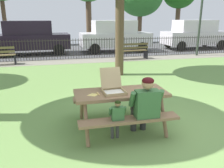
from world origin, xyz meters
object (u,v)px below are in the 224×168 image
(adult_at_table, at_px, (145,105))
(park_bench_center, at_px, (133,51))
(lamp_post_walkway, at_px, (201,10))
(pizza_slice_on_table, at_px, (94,94))
(parked_car_center, at_px, (115,36))
(pizza_box_open, at_px, (113,87))
(picnic_table_foreground, at_px, (121,100))
(parked_car_right, at_px, (195,34))
(parked_car_left, at_px, (30,37))
(child_at_table, at_px, (117,116))

(adult_at_table, distance_m, park_bench_center, 8.27)
(park_bench_center, xyz_separation_m, lamp_post_walkway, (3.99, 0.28, 2.07))
(pizza_slice_on_table, xyz_separation_m, parked_car_center, (3.02, 10.39, 0.23))
(pizza_box_open, height_order, park_bench_center, pizza_box_open)
(picnic_table_foreground, relative_size, lamp_post_walkway, 0.44)
(lamp_post_walkway, xyz_separation_m, parked_car_center, (-4.22, 2.65, -1.49))
(parked_car_right, bearing_deg, pizza_slice_on_table, -129.89)
(adult_at_table, bearing_deg, picnic_table_foreground, 121.87)
(picnic_table_foreground, distance_m, parked_car_right, 13.17)
(parked_car_center, bearing_deg, parked_car_right, 0.00)
(park_bench_center, height_order, parked_car_left, parked_car_left)
(parked_car_right, bearing_deg, park_bench_center, -151.66)
(pizza_box_open, height_order, parked_car_left, parked_car_left)
(pizza_slice_on_table, distance_m, parked_car_center, 10.82)
(adult_at_table, bearing_deg, parked_car_left, 105.18)
(adult_at_table, distance_m, parked_car_center, 11.06)
(pizza_slice_on_table, height_order, adult_at_table, adult_at_table)
(pizza_box_open, relative_size, lamp_post_walkway, 0.13)
(child_at_table, relative_size, lamp_post_walkway, 0.20)
(pizza_slice_on_table, height_order, parked_car_center, parked_car_center)
(pizza_box_open, relative_size, park_bench_center, 0.32)
(adult_at_table, bearing_deg, parked_car_center, 78.67)
(child_at_table, xyz_separation_m, lamp_post_walkway, (6.93, 8.22, 1.99))
(picnic_table_foreground, height_order, parked_car_right, parked_car_right)
(pizza_box_open, bearing_deg, picnic_table_foreground, -11.87)
(picnic_table_foreground, height_order, parked_car_left, parked_car_left)
(adult_at_table, relative_size, parked_car_center, 0.27)
(parked_car_center, bearing_deg, picnic_table_foreground, -103.52)
(park_bench_center, relative_size, parked_car_center, 0.37)
(pizza_slice_on_table, relative_size, park_bench_center, 0.13)
(pizza_box_open, bearing_deg, parked_car_left, 103.48)
(parked_car_left, xyz_separation_m, parked_car_center, (5.11, 0.00, 0.00))
(child_at_table, bearing_deg, lamp_post_walkway, 49.87)
(picnic_table_foreground, bearing_deg, parked_car_center, 76.48)
(pizza_slice_on_table, distance_m, child_at_table, 0.63)
(picnic_table_foreground, height_order, lamp_post_walkway, lamp_post_walkway)
(child_at_table, relative_size, parked_car_center, 0.18)
(pizza_slice_on_table, xyz_separation_m, lamp_post_walkway, (7.24, 7.75, 1.71))
(adult_at_table, height_order, parked_car_center, parked_car_center)
(picnic_table_foreground, height_order, pizza_slice_on_table, pizza_slice_on_table)
(parked_car_left, xyz_separation_m, parked_car_right, (10.78, 0.00, 0.00))
(picnic_table_foreground, relative_size, parked_car_center, 0.41)
(parked_car_center, bearing_deg, parked_car_left, -179.99)
(pizza_box_open, bearing_deg, adult_at_table, -48.77)
(lamp_post_walkway, bearing_deg, child_at_table, -130.13)
(parked_car_left, bearing_deg, adult_at_table, -74.82)
(picnic_table_foreground, relative_size, parked_car_left, 0.40)
(parked_car_right, bearing_deg, child_at_table, -127.62)
(child_at_table, bearing_deg, park_bench_center, 69.67)
(pizza_slice_on_table, height_order, park_bench_center, park_bench_center)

